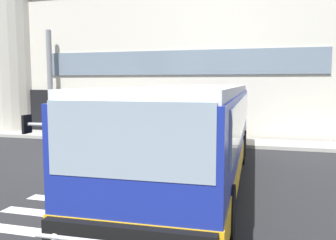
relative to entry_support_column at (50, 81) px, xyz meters
name	(u,v)px	position (x,y,z in m)	size (l,w,h in m)	color
ground_plane	(110,161)	(5.90, -5.40, -2.88)	(80.00, 90.00, 0.02)	#232326
bay_paint_stripes	(113,205)	(7.90, -9.60, -2.86)	(4.40, 3.96, 0.01)	silver
terminal_building	(173,67)	(5.21, 6.20, 0.97)	(22.04, 13.80, 7.69)	beige
boarding_curb	(151,139)	(5.90, -0.60, -2.79)	(24.24, 2.00, 0.15)	#9E9B93
entry_support_column	(50,81)	(0.00, 0.00, 0.00)	(0.28, 0.28, 5.43)	slate
bus_main_foreground	(196,134)	(9.31, -7.03, -1.53)	(3.02, 11.74, 2.70)	navy
passenger_near_column	(60,115)	(0.82, -0.41, -1.75)	(0.52, 0.50, 1.68)	#2D2D33
passenger_by_doorway	(76,117)	(2.07, -1.03, -1.79)	(0.45, 0.44, 1.68)	#1E2338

